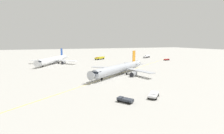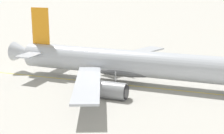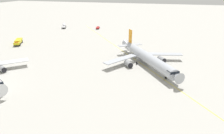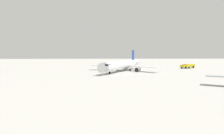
# 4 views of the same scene
# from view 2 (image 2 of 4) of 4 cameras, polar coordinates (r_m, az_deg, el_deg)

# --- Properties ---
(ground_plane) EXTENTS (600.00, 600.00, 0.00)m
(ground_plane) POSITION_cam_2_polar(r_m,az_deg,el_deg) (50.61, -2.65, -3.21)
(ground_plane) COLOR #ADAAA3
(airliner_main) EXTENTS (30.33, 37.92, 11.50)m
(airliner_main) POSITION_cam_2_polar(r_m,az_deg,el_deg) (50.95, 3.37, 0.46)
(airliner_main) COLOR #B2B7C1
(airliner_main) RESTS_ON ground_plane
(taxiway_centreline) EXTENTS (110.67, 146.92, 0.01)m
(taxiway_centreline) POSITION_cam_2_polar(r_m,az_deg,el_deg) (50.94, 1.47, -3.08)
(taxiway_centreline) COLOR yellow
(taxiway_centreline) RESTS_ON ground_plane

